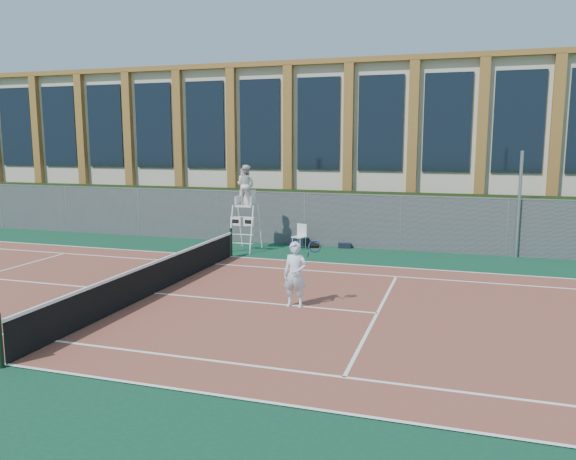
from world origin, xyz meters
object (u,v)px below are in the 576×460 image
(tennis_player, at_px, (295,274))
(plastic_chair, at_px, (300,234))
(umpire_chair, at_px, (246,187))
(steel_pole, at_px, (519,205))

(tennis_player, bearing_deg, plastic_chair, 105.23)
(umpire_chair, xyz_separation_m, tennis_player, (4.20, -7.10, -1.64))
(steel_pole, height_order, tennis_player, steel_pole)
(umpire_chair, distance_m, tennis_player, 8.40)
(steel_pole, relative_size, umpire_chair, 1.15)
(umpire_chair, relative_size, plastic_chair, 3.45)
(plastic_chair, bearing_deg, tennis_player, -74.77)
(steel_pole, xyz_separation_m, plastic_chair, (-8.29, -0.71, -1.40))
(plastic_chair, xyz_separation_m, tennis_player, (2.19, -8.04, 0.30))
(plastic_chair, distance_m, tennis_player, 8.33)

